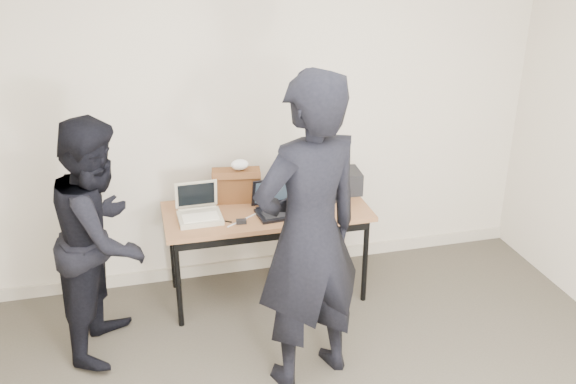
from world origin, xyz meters
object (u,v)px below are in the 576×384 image
object	(u,v)px
leather_satchel	(236,185)
equipment_box	(340,181)
laptop_right	(317,191)
laptop_beige	(199,212)
desk	(267,217)
person_observer	(102,237)
person_typist	(309,236)
laptop_center	(276,205)

from	to	relation	value
leather_satchel	equipment_box	xyz separation A→B (m)	(0.81, -0.04, -0.04)
laptop_right	laptop_beige	bearing A→B (deg)	148.71
equipment_box	laptop_beige	bearing A→B (deg)	-169.71
leather_satchel	desk	bearing A→B (deg)	-42.99
desk	person_observer	size ratio (longest dim) A/B	0.93
laptop_right	person_typist	bearing A→B (deg)	-149.25
laptop_center	person_observer	xyz separation A→B (m)	(-1.22, -0.26, 0.03)
desk	laptop_right	world-z (taller)	laptop_right
desk	equipment_box	xyz separation A→B (m)	(0.63, 0.19, 0.15)
laptop_center	person_typist	size ratio (longest dim) A/B	0.17
laptop_right	person_observer	world-z (taller)	person_observer
laptop_right	leather_satchel	distance (m)	0.61
laptop_beige	person_observer	bearing A→B (deg)	-156.75
person_observer	desk	bearing A→B (deg)	-57.80
person_typist	person_observer	world-z (taller)	person_typist
desk	person_typist	xyz separation A→B (m)	(0.04, -0.97, 0.33)
leather_satchel	person_observer	bearing A→B (deg)	-142.35
person_typist	laptop_right	bearing A→B (deg)	-126.93
laptop_right	equipment_box	size ratio (longest dim) A/B	1.54
leather_satchel	person_typist	bearing A→B (deg)	-70.87
leather_satchel	person_typist	xyz separation A→B (m)	(0.22, -1.19, 0.14)
laptop_center	equipment_box	size ratio (longest dim) A/B	1.11
laptop_beige	equipment_box	distance (m)	1.14
person_observer	laptop_right	bearing A→B (deg)	-57.32
laptop_right	person_typist	xyz separation A→B (m)	(-0.38, -1.09, 0.22)
desk	leather_satchel	distance (m)	0.35
equipment_box	desk	bearing A→B (deg)	-163.06
leather_satchel	person_typist	size ratio (longest dim) A/B	0.19
leather_satchel	person_typist	world-z (taller)	person_typist
desk	person_typist	bearing A→B (deg)	-87.12
desk	laptop_beige	distance (m)	0.51
desk	leather_satchel	size ratio (longest dim) A/B	3.94
leather_satchel	person_observer	world-z (taller)	person_observer
laptop_right	equipment_box	distance (m)	0.22
person_typist	laptop_center	bearing A→B (deg)	-108.93
equipment_box	person_observer	size ratio (longest dim) A/B	0.18
laptop_beige	equipment_box	world-z (taller)	laptop_beige
desk	leather_satchel	bearing A→B (deg)	128.83
equipment_box	laptop_center	bearing A→B (deg)	-157.05
laptop_beige	desk	bearing A→B (deg)	0.16
laptop_right	leather_satchel	size ratio (longest dim) A/B	1.20
laptop_beige	person_typist	size ratio (longest dim) A/B	0.16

